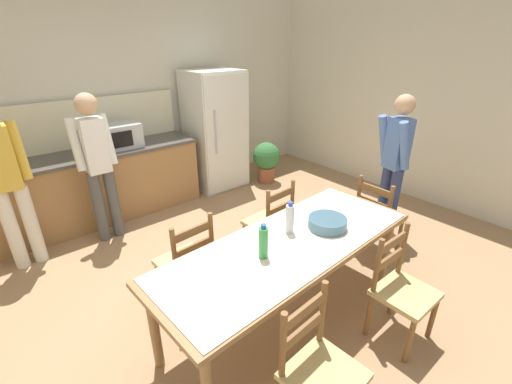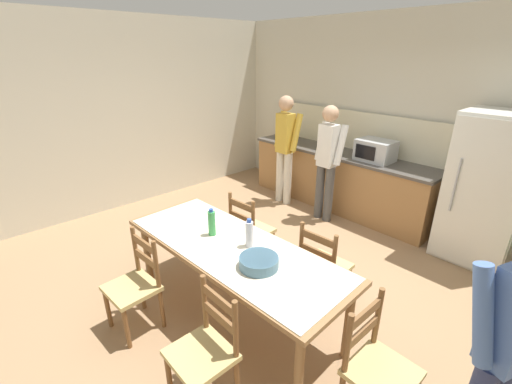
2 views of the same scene
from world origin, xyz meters
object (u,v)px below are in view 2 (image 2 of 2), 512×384
Objects in this scene: chair_side_near_left at (135,285)px; serving_bowl at (259,261)px; dining_table at (232,253)px; person_at_sink at (285,145)px; chair_head_end at (377,368)px; refrigerator at (488,190)px; person_at_counter at (327,158)px; chair_side_far_right at (323,266)px; chair_side_far_left at (250,230)px; person_by_table at (504,344)px; bottle_off_centre at (249,234)px; bottle_near_centre at (212,223)px; chair_side_near_right at (205,351)px; microwave at (375,150)px.

serving_bowl is at bearing 34.50° from chair_side_near_left.
dining_table is 0.42m from serving_bowl.
chair_head_end is at bearing -127.37° from person_at_sink.
refrigerator is at bearing -80.07° from person_at_sink.
person_at_counter is (-1.09, 2.35, 0.14)m from serving_bowl.
dining_table is 2.53× the size of chair_side_far_right.
person_at_sink is at bearing -62.90° from chair_side_far_left.
serving_bowl is 1.61m from person_by_table.
chair_side_far_right is 2.02m from person_at_counter.
person_at_sink is at bearing -11.44° from person_by_table.
bottle_off_centre is 2.76m from person_at_sink.
chair_side_far_left is at bearing 128.19° from dining_table.
serving_bowl is 2.59m from person_at_counter.
refrigerator is 0.77× the size of dining_table.
serving_bowl is at bearing -105.85° from refrigerator.
person_at_counter is (-0.69, 2.30, 0.27)m from dining_table.
chair_side_far_right is at bearing 44.48° from bottle_near_centre.
chair_side_far_right is 0.52× the size of person_at_sink.
dining_table is 2.53× the size of chair_side_near_left.
chair_side_near_right is at bearing 124.21° from chair_side_far_left.
microwave is at bearing 82.56° from chair_side_near_left.
person_at_sink reaches higher than chair_side_far_left.
chair_head_end is (1.32, -0.04, -0.45)m from bottle_off_centre.
chair_side_near_right and chair_side_far_right have the same top height.
bottle_off_centre is 0.30× the size of chair_side_near_left.
chair_head_end is 2.06m from chair_side_far_left.
microwave is 0.55× the size of chair_side_far_right.
chair_head_end and chair_side_near_right have the same top height.
bottle_near_centre reaches higher than serving_bowl.
microwave is 1.85× the size of bottle_off_centre.
chair_head_end is 1.16m from chair_side_near_right.
serving_bowl is (0.64, -2.87, -0.25)m from microwave.
refrigerator is 3.06m from dining_table.
bottle_off_centre is at bearing 118.96° from chair_side_near_right.
refrigerator is 6.59× the size of bottle_near_centre.
bottle_near_centre is at bearing 40.45° from chair_side_far_right.
refrigerator is at bearing 79.56° from chair_side_near_right.
microwave is 3.62m from chair_side_near_left.
dining_table is (0.24, -2.82, -0.38)m from microwave.
person_at_sink is at bearing 123.37° from dining_table.
bottle_near_centre is 0.87m from chair_side_far_left.
microwave is (-1.45, 0.02, 0.17)m from refrigerator.
refrigerator is 2.65m from person_by_table.
chair_side_near_left is at bearing 113.24° from chair_head_end.
microwave is at bearing 89.21° from bottle_near_centre.
person_at_sink is (-2.01, 1.59, 0.54)m from chair_side_far_right.
microwave is 0.29× the size of person_at_counter.
chair_head_end is 3.12m from person_at_counter.
chair_side_far_left is at bearing -1.42° from chair_side_far_right.
person_by_table reaches higher than dining_table.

